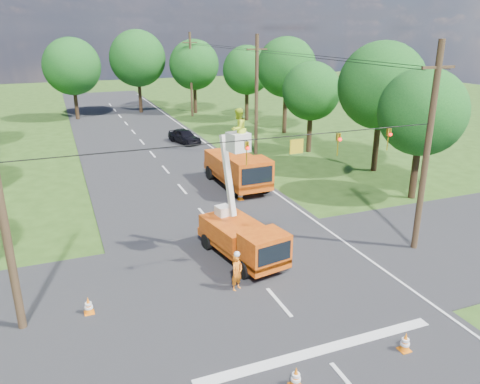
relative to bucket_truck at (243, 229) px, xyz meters
name	(u,v)px	position (x,y,z in m)	size (l,w,h in m)	color
ground	(166,170)	(-0.06, 15.95, -1.58)	(140.00, 140.00, 0.00)	#294715
road_main	(166,170)	(-0.06, 15.95, -1.58)	(12.00, 100.00, 0.06)	black
road_cross	(259,279)	(-0.06, -2.05, -1.58)	(56.00, 10.00, 0.07)	black
stop_bar	(320,351)	(-0.06, -7.25, -1.58)	(9.00, 0.45, 0.02)	silver
edge_line	(233,163)	(5.54, 15.95, -1.58)	(0.12, 90.00, 0.02)	silver
bucket_truck	(243,229)	(0.00, 0.00, 0.00)	(2.88, 5.60, 7.14)	#E05C0F
second_truck	(238,169)	(3.68, 10.05, -0.28)	(2.85, 6.78, 2.51)	#E05C0F
ground_worker	(237,272)	(-1.26, -2.48, -0.76)	(0.60, 0.39, 1.64)	orange
distant_car	(184,136)	(3.69, 24.15, -0.89)	(1.63, 4.05, 1.38)	black
traffic_cone_0	(296,377)	(-1.63, -8.42, -1.22)	(0.38, 0.38, 0.71)	orange
traffic_cone_1	(405,342)	(2.63, -8.28, -1.22)	(0.38, 0.38, 0.71)	orange
traffic_cone_2	(226,221)	(0.56, 3.85, -1.22)	(0.38, 0.38, 0.71)	orange
traffic_cone_3	(240,195)	(2.87, 7.56, -1.22)	(0.38, 0.38, 0.71)	orange
traffic_cone_4	(88,306)	(-7.21, -2.02, -1.22)	(0.38, 0.38, 0.71)	orange
traffic_cone_6	(234,168)	(4.72, 13.48, -1.22)	(0.38, 0.38, 0.71)	orange
pole_right_near	(427,149)	(8.44, -2.05, 3.53)	(1.80, 0.30, 10.00)	#4C3823
pole_right_mid	(256,95)	(8.44, 17.95, 3.53)	(1.80, 0.30, 10.00)	#4C3823
pole_right_far	(191,74)	(8.44, 37.95, 3.53)	(1.80, 0.30, 10.00)	#4C3823
pole_left	(3,215)	(-9.56, -2.05, 2.92)	(0.30, 0.30, 9.00)	#4C3823
signal_span	(310,144)	(2.16, -2.06, 4.30)	(18.00, 0.29, 1.07)	black
tree_right_a	(422,112)	(13.44, 3.95, 3.98)	(5.40, 5.40, 8.28)	#382616
tree_right_b	(382,86)	(14.94, 9.95, 4.85)	(6.40, 6.40, 9.65)	#382616
tree_right_c	(311,91)	(13.14, 16.95, 3.73)	(5.00, 5.00, 7.83)	#382616
tree_right_d	(286,67)	(14.74, 24.95, 5.10)	(6.00, 6.00, 9.70)	#382616
tree_right_e	(247,70)	(13.74, 32.95, 4.23)	(5.60, 5.60, 8.63)	#382616
tree_far_a	(72,67)	(-5.06, 40.95, 4.61)	(6.60, 6.60, 9.50)	#382616
tree_far_b	(137,58)	(2.94, 42.95, 5.23)	(7.00, 7.00, 10.32)	#382616
tree_far_c	(194,65)	(9.44, 39.95, 4.48)	(6.20, 6.20, 9.18)	#382616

